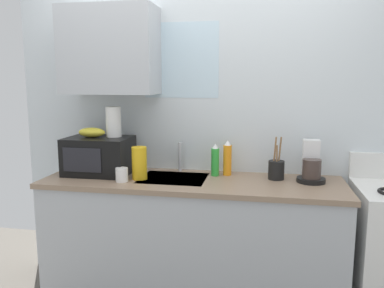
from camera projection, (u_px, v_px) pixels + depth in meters
kitchen_wall_assembly at (187, 112)px, 2.97m from camera, size 2.84×0.42×2.50m
counter_unit at (192, 240)px, 2.79m from camera, size 2.07×0.63×0.90m
sink_faucet at (180, 157)px, 2.95m from camera, size 0.03×0.03×0.22m
microwave at (99, 156)px, 2.87m from camera, size 0.46×0.35×0.27m
banana_bunch at (92, 132)px, 2.85m from camera, size 0.20×0.11×0.07m
paper_towel_roll at (114, 122)px, 2.86m from camera, size 0.11×0.11×0.22m
coffee_maker at (311, 166)px, 2.65m from camera, size 0.19×0.21×0.28m
dish_soap_bottle_green at (215, 161)px, 2.81m from camera, size 0.06×0.06×0.23m
dish_soap_bottle_orange at (227, 159)px, 2.83m from camera, size 0.06×0.06×0.25m
cereal_canister at (139, 163)px, 2.71m from camera, size 0.10×0.10×0.23m
mug_white at (122, 175)px, 2.65m from camera, size 0.08×0.08×0.09m
utensil_crock at (276, 169)px, 2.71m from camera, size 0.11×0.11×0.30m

